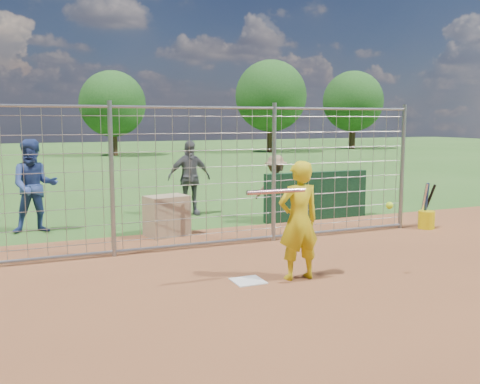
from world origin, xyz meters
name	(u,v)px	position (x,y,z in m)	size (l,w,h in m)	color
ground	(242,278)	(0.00, 0.00, 0.00)	(100.00, 100.00, 0.00)	#2D591E
infield_dirt	(368,363)	(0.00, -3.00, 0.01)	(18.00, 18.00, 0.00)	brown
home_plate	(248,281)	(0.00, -0.20, 0.01)	(0.43, 0.43, 0.02)	silver
dugout_wall	(316,196)	(3.40, 3.60, 0.55)	(2.60, 0.20, 1.10)	#11381E
batter	(299,221)	(0.72, -0.35, 0.86)	(0.63, 0.41, 1.72)	gold
bystander_a	(34,186)	(-2.62, 4.59, 0.95)	(0.93, 0.72, 1.90)	navy
bystander_b	(189,178)	(0.89, 5.32, 0.90)	(1.06, 0.44, 1.80)	#525357
bystander_c	(276,187)	(2.60, 4.10, 0.74)	(0.95, 0.55, 1.48)	#8B694B
equipment_bin	(167,216)	(-0.24, 3.23, 0.40)	(0.80, 0.55, 0.80)	tan
equipment_in_play	(305,195)	(0.66, -0.63, 1.27)	(2.16, 0.35, 0.34)	silver
bucket_with_bats	(426,217)	(4.99, 1.76, 0.25)	(0.34, 0.40, 0.98)	yellow
backstop_fence	(198,178)	(0.00, 2.00, 1.26)	(9.08, 0.08, 2.60)	gray
tree_line	(114,97)	(3.13, 28.13, 3.71)	(44.66, 6.72, 6.48)	#3F2B19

